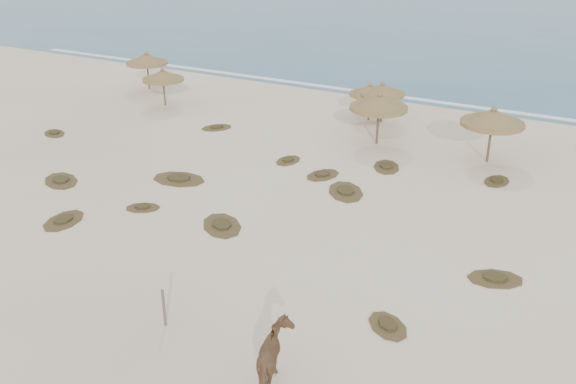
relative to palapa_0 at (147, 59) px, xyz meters
name	(u,v)px	position (x,y,z in m)	size (l,w,h in m)	color
ground	(196,266)	(17.98, -19.30, -2.22)	(160.00, 160.00, 0.00)	#F4E5C8
ocean	(526,7)	(17.98, 55.70, -2.22)	(200.00, 100.00, 0.01)	#2B6483
foam_line	(409,98)	(17.98, 6.70, -2.22)	(70.00, 0.60, 0.01)	white
palapa_0	(147,59)	(0.00, 0.00, 0.00)	(3.96, 3.96, 2.86)	brown
palapa_1	(163,76)	(3.66, -2.81, -0.16)	(3.28, 3.28, 2.65)	brown
palapa_2	(370,91)	(17.16, 0.81, -0.33)	(3.26, 3.26, 2.44)	brown
palapa_3	(382,90)	(18.01, 0.77, -0.16)	(3.34, 3.34, 2.65)	brown
palapa_4	(379,103)	(19.23, -3.14, 0.21)	(3.87, 3.87, 3.13)	brown
palapa_5	(493,118)	(25.50, -3.01, 0.22)	(4.19, 4.19, 3.15)	brown
horse	(275,358)	(23.86, -23.63, -1.33)	(0.96, 2.11, 1.78)	brown
fence_post_near	(164,308)	(19.28, -22.89, -1.54)	(0.10, 0.10, 1.36)	#625949
fence_post_far	(268,378)	(23.87, -24.07, -1.71)	(0.07, 0.07, 1.03)	#625949
scrub_0	(61,181)	(7.22, -15.79, -2.17)	(2.80, 2.48, 0.16)	brown
scrub_1	(179,179)	(12.31, -12.83, -2.17)	(3.00, 2.17, 0.16)	brown
scrub_2	(143,207)	(12.86, -16.29, -2.17)	(1.87, 1.64, 0.16)	brown
scrub_3	(346,191)	(20.36, -10.31, -2.17)	(2.76, 3.00, 0.16)	brown
scrub_4	(495,278)	(28.38, -14.91, -2.17)	(2.43, 2.07, 0.16)	brown
scrub_6	(217,127)	(9.51, -5.22, -2.17)	(2.18, 2.27, 0.16)	brown
scrub_7	(387,167)	(21.02, -6.40, -2.17)	(2.01, 2.42, 0.16)	brown
scrub_8	(54,133)	(1.46, -10.71, -2.17)	(2.05, 1.80, 0.16)	brown
scrub_9	(222,225)	(17.03, -16.08, -2.17)	(2.90, 2.84, 0.16)	brown
scrub_10	(497,181)	(26.54, -5.60, -2.17)	(1.39, 1.91, 0.16)	brown
scrub_11	(64,220)	(10.64, -18.95, -2.17)	(1.76, 2.40, 0.16)	brown
scrub_12	(388,326)	(25.84, -19.54, -2.17)	(2.03, 1.98, 0.16)	brown
scrub_13	(323,175)	(18.50, -8.96, -2.17)	(1.89, 2.29, 0.16)	brown
scrub_15	(288,160)	(16.00, -8.02, -2.17)	(1.30, 1.81, 0.16)	brown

